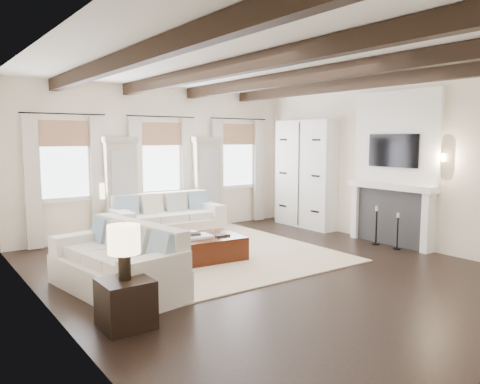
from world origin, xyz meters
TOP-DOWN VIEW (x-y plane):
  - ground at (0.00, 0.00)m, footprint 7.50×7.50m
  - room_shell at (0.75, 0.90)m, footprint 6.54×7.54m
  - area_rug at (-0.20, 1.54)m, footprint 4.01×4.35m
  - sofa_back at (-0.26, 2.95)m, footprint 2.28×1.15m
  - sofa_left at (-2.27, 0.40)m, footprint 1.30×2.29m
  - ottoman at (-0.62, 1.18)m, footprint 1.64×1.11m
  - tray at (-0.62, 1.13)m, footprint 0.53×0.42m
  - book_lower at (-0.69, 1.18)m, footprint 0.28×0.22m
  - book_upper at (-0.71, 1.21)m, footprint 0.23×0.19m
  - book_loose at (-0.20, 0.99)m, footprint 0.26×0.20m
  - side_table_front at (-2.68, -0.83)m, footprint 0.54×0.54m
  - lamp_front at (-2.68, -0.83)m, footprint 0.36×0.36m
  - side_table_back at (-1.27, 3.65)m, footprint 0.39×0.39m
  - lamp_back at (-1.27, 3.65)m, footprint 0.35×0.35m
  - candlestick_near at (2.90, -0.33)m, footprint 0.14×0.14m
  - candlestick_far at (2.90, 0.16)m, footprint 0.16×0.16m

SIDE VIEW (x-z plane):
  - ground at x=0.00m, z-range 0.00..0.00m
  - area_rug at x=-0.20m, z-range 0.00..0.02m
  - ottoman at x=-0.62m, z-range 0.00..0.41m
  - side_table_front at x=-2.68m, z-range 0.00..0.54m
  - candlestick_near at x=2.90m, z-range -0.06..0.64m
  - side_table_back at x=-1.27m, z-range 0.00..0.58m
  - candlestick_far at x=2.90m, z-range -0.07..0.70m
  - sofa_left at x=-2.27m, z-range -0.09..0.83m
  - sofa_back at x=-0.26m, z-range -0.10..0.86m
  - book_loose at x=-0.20m, z-range 0.41..0.44m
  - tray at x=-0.62m, z-range 0.41..0.45m
  - book_lower at x=-0.69m, z-range 0.45..0.49m
  - book_upper at x=-0.71m, z-range 0.49..0.52m
  - lamp_front at x=-2.68m, z-range 0.65..1.27m
  - lamp_back at x=-1.27m, z-range 0.69..1.30m
  - room_shell at x=0.75m, z-range 0.28..3.50m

